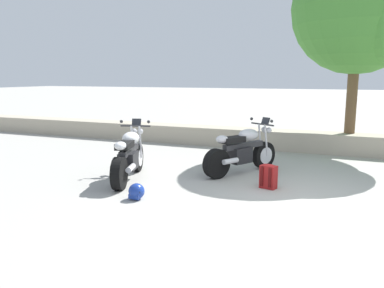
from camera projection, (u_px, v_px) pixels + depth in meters
The scene contains 7 objects.
ground_plane at pixel (291, 202), 6.49m from camera, with size 120.00×120.00×0.00m, color #A3A099.
stone_wall at pixel (316, 142), 10.82m from camera, with size 36.00×0.80×0.55m, color #A89E89.
motorcycle_white_near_left at pixel (129, 156), 7.87m from camera, with size 0.91×2.02×1.18m.
motorcycle_silver_centre at pixel (242, 151), 8.40m from camera, with size 1.21×1.86×1.18m.
rider_backpack at pixel (269, 176), 7.28m from camera, with size 0.34×0.31×0.47m.
rider_helmet at pixel (136, 192), 6.63m from camera, with size 0.28×0.28×0.28m.
leafy_tree_far_left at pixel (365, 10), 9.89m from camera, with size 3.60×3.43×5.02m.
Camera 1 is at (0.82, -6.39, 2.10)m, focal length 36.05 mm.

